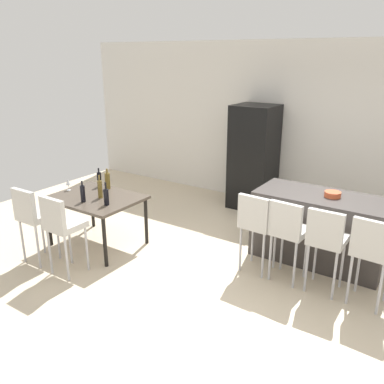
% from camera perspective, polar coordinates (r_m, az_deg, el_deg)
% --- Properties ---
extents(ground_plane, '(10.00, 10.00, 0.00)m').
position_cam_1_polar(ground_plane, '(5.28, 6.74, -11.60)').
color(ground_plane, beige).
extents(back_wall, '(10.00, 0.12, 2.90)m').
position_cam_1_polar(back_wall, '(7.26, 17.46, 8.37)').
color(back_wall, silver).
rests_on(back_wall, ground_plane).
extents(kitchen_island, '(1.68, 0.78, 0.92)m').
position_cam_1_polar(kitchen_island, '(5.70, 17.44, -4.82)').
color(kitchen_island, '#383330').
rests_on(kitchen_island, ground_plane).
extents(bar_chair_left, '(0.42, 0.42, 1.05)m').
position_cam_1_polar(bar_chair_left, '(5.10, 9.08, -4.03)').
color(bar_chair_left, beige).
rests_on(bar_chair_left, ground_plane).
extents(bar_chair_middle, '(0.43, 0.43, 1.05)m').
position_cam_1_polar(bar_chair_middle, '(4.96, 13.34, -4.99)').
color(bar_chair_middle, beige).
rests_on(bar_chair_middle, ground_plane).
extents(bar_chair_right, '(0.40, 0.40, 1.05)m').
position_cam_1_polar(bar_chair_right, '(4.85, 18.34, -6.07)').
color(bar_chair_right, beige).
rests_on(bar_chair_right, ground_plane).
extents(bar_chair_far, '(0.43, 0.43, 1.05)m').
position_cam_1_polar(bar_chair_far, '(4.76, 23.94, -7.23)').
color(bar_chair_far, beige).
rests_on(bar_chair_far, ground_plane).
extents(dining_table, '(1.24, 0.95, 0.74)m').
position_cam_1_polar(dining_table, '(5.94, -13.31, -1.26)').
color(dining_table, '#4C4238').
rests_on(dining_table, ground_plane).
extents(dining_chair_near, '(0.41, 0.41, 1.05)m').
position_cam_1_polar(dining_chair_near, '(5.66, -21.44, -2.84)').
color(dining_chair_near, beige).
rests_on(dining_chair_near, ground_plane).
extents(dining_chair_far, '(0.40, 0.40, 1.05)m').
position_cam_1_polar(dining_chair_far, '(5.23, -17.87, -4.17)').
color(dining_chair_far, beige).
rests_on(dining_chair_far, ground_plane).
extents(wine_bottle_far, '(0.07, 0.07, 0.29)m').
position_cam_1_polar(wine_bottle_far, '(6.32, -12.89, 1.76)').
color(wine_bottle_far, black).
rests_on(wine_bottle_far, dining_table).
extents(wine_bottle_end, '(0.07, 0.07, 0.32)m').
position_cam_1_polar(wine_bottle_end, '(5.53, -11.94, -0.63)').
color(wine_bottle_end, black).
rests_on(wine_bottle_end, dining_table).
extents(wine_bottle_near, '(0.07, 0.07, 0.30)m').
position_cam_1_polar(wine_bottle_near, '(5.72, -15.08, -0.19)').
color(wine_bottle_near, black).
rests_on(wine_bottle_near, dining_table).
extents(wine_bottle_left, '(0.08, 0.08, 0.31)m').
position_cam_1_polar(wine_bottle_left, '(6.20, -11.77, 1.58)').
color(wine_bottle_left, brown).
rests_on(wine_bottle_left, dining_table).
extents(wine_bottle_middle, '(0.06, 0.06, 0.33)m').
position_cam_1_polar(wine_bottle_middle, '(5.82, -12.78, 0.43)').
color(wine_bottle_middle, brown).
rests_on(wine_bottle_middle, dining_table).
extents(wine_glass_right, '(0.07, 0.07, 0.17)m').
position_cam_1_polar(wine_glass_right, '(6.27, -16.99, 1.33)').
color(wine_glass_right, silver).
rests_on(wine_glass_right, dining_table).
extents(refrigerator, '(0.72, 0.68, 1.84)m').
position_cam_1_polar(refrigerator, '(7.31, 8.64, 4.82)').
color(refrigerator, black).
rests_on(refrigerator, ground_plane).
extents(fruit_bowl, '(0.21, 0.21, 0.07)m').
position_cam_1_polar(fruit_bowl, '(5.50, 19.12, -0.31)').
color(fruit_bowl, '#C6512D').
rests_on(fruit_bowl, kitchen_island).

